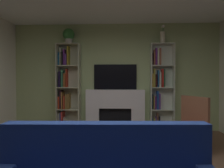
# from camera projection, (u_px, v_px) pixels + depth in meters

# --- Properties ---
(wall_back_accent) EXTENTS (5.37, 0.06, 2.73)m
(wall_back_accent) POSITION_uv_depth(u_px,v_px,m) (115.00, 77.00, 5.62)
(wall_back_accent) COLOR #A5B97D
(wall_back_accent) RESTS_ON ground_plane
(fireplace) EXTENTS (1.59, 0.49, 1.04)m
(fireplace) POSITION_uv_depth(u_px,v_px,m) (115.00, 109.00, 5.50)
(fireplace) COLOR white
(fireplace) RESTS_ON ground_plane
(tv) EXTENTS (1.09, 0.06, 0.64)m
(tv) POSITION_uv_depth(u_px,v_px,m) (115.00, 77.00, 5.56)
(tv) COLOR black
(tv) RESTS_ON fireplace
(bookshelf_left) EXTENTS (0.58, 0.33, 2.20)m
(bookshelf_left) POSITION_uv_depth(u_px,v_px,m) (66.00, 88.00, 5.53)
(bookshelf_left) COLOR beige
(bookshelf_left) RESTS_ON ground_plane
(bookshelf_right) EXTENTS (0.58, 0.26, 2.20)m
(bookshelf_right) POSITION_uv_depth(u_px,v_px,m) (159.00, 87.00, 5.44)
(bookshelf_right) COLOR silver
(bookshelf_right) RESTS_ON ground_plane
(potted_plant) EXTENTS (0.29, 0.29, 0.39)m
(potted_plant) POSITION_uv_depth(u_px,v_px,m) (69.00, 35.00, 5.47)
(potted_plant) COLOR beige
(potted_plant) RESTS_ON bookshelf_left
(vase_with_flowers) EXTENTS (0.13, 0.13, 0.46)m
(vase_with_flowers) POSITION_uv_depth(u_px,v_px,m) (163.00, 36.00, 5.36)
(vase_with_flowers) COLOR beige
(vase_with_flowers) RESTS_ON bookshelf_right
(armchair) EXTENTS (0.83, 0.85, 0.99)m
(armchair) POSITION_uv_depth(u_px,v_px,m) (187.00, 124.00, 3.94)
(armchair) COLOR brown
(armchair) RESTS_ON ground_plane
(coffee_table) EXTENTS (0.99, 0.52, 0.41)m
(coffee_table) POSITION_uv_depth(u_px,v_px,m) (110.00, 167.00, 2.34)
(coffee_table) COLOR brown
(coffee_table) RESTS_ON ground_plane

